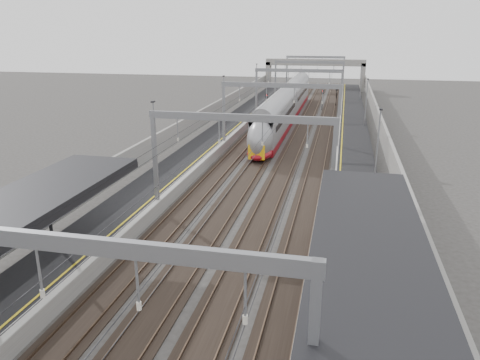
% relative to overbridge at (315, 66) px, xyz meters
% --- Properties ---
extents(platform_left, '(4.00, 120.00, 1.00)m').
position_rel_overbridge_xyz_m(platform_left, '(-8.00, -55.00, -4.81)').
color(platform_left, black).
rests_on(platform_left, ground).
extents(platform_right, '(4.00, 120.00, 1.00)m').
position_rel_overbridge_xyz_m(platform_right, '(8.00, -55.00, -4.81)').
color(platform_right, black).
rests_on(platform_right, ground).
extents(tracks, '(11.40, 140.00, 0.20)m').
position_rel_overbridge_xyz_m(tracks, '(0.00, -55.00, -5.26)').
color(tracks, black).
rests_on(tracks, ground).
extents(overhead_line, '(13.00, 140.00, 6.60)m').
position_rel_overbridge_xyz_m(overhead_line, '(0.00, -48.38, 0.83)').
color(overhead_line, gray).
rests_on(overhead_line, platform_left).
extents(canopy_right, '(4.40, 30.00, 4.24)m').
position_rel_overbridge_xyz_m(canopy_right, '(8.03, -97.01, -0.22)').
color(canopy_right, black).
rests_on(canopy_right, platform_right).
extents(overbridge, '(22.00, 2.20, 6.90)m').
position_rel_overbridge_xyz_m(overbridge, '(0.00, 0.00, 0.00)').
color(overbridge, gray).
rests_on(overbridge, ground).
extents(wall_left, '(0.30, 120.00, 3.20)m').
position_rel_overbridge_xyz_m(wall_left, '(-11.20, -55.00, -3.71)').
color(wall_left, gray).
rests_on(wall_left, ground).
extents(wall_right, '(0.30, 120.00, 3.20)m').
position_rel_overbridge_xyz_m(wall_right, '(11.20, -55.00, -3.71)').
color(wall_right, gray).
rests_on(wall_right, ground).
extents(train, '(2.68, 48.85, 4.24)m').
position_rel_overbridge_xyz_m(train, '(-1.50, -40.99, -3.23)').
color(train, maroon).
rests_on(train, ground).
extents(signal_green, '(0.32, 0.32, 3.48)m').
position_rel_overbridge_xyz_m(signal_green, '(-5.20, -34.98, -2.89)').
color(signal_green, black).
rests_on(signal_green, ground).
extents(signal_red_near, '(0.32, 0.32, 3.48)m').
position_rel_overbridge_xyz_m(signal_red_near, '(3.20, -27.74, -2.89)').
color(signal_red_near, black).
rests_on(signal_red_near, ground).
extents(signal_red_far, '(0.32, 0.32, 3.48)m').
position_rel_overbridge_xyz_m(signal_red_far, '(5.40, -22.39, -2.89)').
color(signal_red_far, black).
rests_on(signal_red_far, ground).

